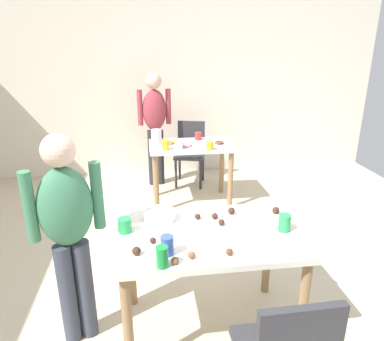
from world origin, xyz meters
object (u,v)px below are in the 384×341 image
Objects in this scene: person_adult_far at (155,120)px; person_girl_near at (68,226)px; dining_table_far at (191,154)px; soda_can at (162,257)px; chair_far_table at (190,149)px; mixing_bowl at (160,215)px; dining_table_near at (209,247)px; pitcher_far at (156,138)px.

person_girl_near is at bearing -102.71° from person_adult_far.
dining_table_far is 8.16× the size of soda_can.
mixing_bowl is at bearing -101.99° from chair_far_table.
person_adult_far is 3.10m from soda_can.
person_girl_near is 2.81m from person_adult_far.
dining_table_far is at bearing 78.96° from soda_can.
person_girl_near is at bearing 146.52° from soda_can.
dining_table_near is 2.78m from chair_far_table.
dining_table_far is at bearing 63.71° from person_girl_near.
mixing_bowl is 1.83m from pitcher_far.
chair_far_table is at bearing 55.77° from pitcher_far.
person_girl_near is at bearing -106.88° from pitcher_far.
dining_table_near is 2.79m from person_adult_far.
chair_far_table is 0.62× the size of person_girl_near.
soda_can is (-0.55, -3.09, 0.31)m from chair_far_table.
person_girl_near is 0.92× the size of person_adult_far.
chair_far_table is (0.24, 2.76, -0.15)m from dining_table_near.
pitcher_far reaches higher than dining_table_near.
soda_can is at bearing -133.85° from dining_table_near.
dining_table_far is 1.14× the size of chair_far_table.
dining_table_far is 0.71× the size of person_girl_near.
mixing_bowl is (-0.54, -2.55, 0.28)m from chair_far_table.
person_adult_far reaches higher than dining_table_far.
dining_table_near is 5.38× the size of mixing_bowl.
person_adult_far is at bearing 95.05° from dining_table_near.
soda_can is at bearing -100.12° from chair_far_table.
pitcher_far is (-0.25, 2.04, 0.21)m from dining_table_near.
mixing_bowl is (-0.06, -2.55, -0.14)m from person_adult_far.
person_girl_near is 2.10m from pitcher_far.
person_girl_near is at bearing 177.72° from dining_table_near.
dining_table_far is at bearing -96.70° from chair_far_table.
pitcher_far is at bearing 97.03° from dining_table_near.
mixing_bowl is at bearing 144.70° from dining_table_near.
soda_can is 0.60× the size of pitcher_far.
soda_can is (-0.47, -2.43, 0.19)m from dining_table_far.
pitcher_far reaches higher than chair_far_table.
dining_table_near is 1.34× the size of chair_far_table.
chair_far_table is 2.62m from mixing_bowl.
pitcher_far is at bearing -172.12° from dining_table_far.
person_girl_near reaches higher than chair_far_table.
chair_far_table is 0.94m from pitcher_far.
dining_table_near is 0.83× the size of person_girl_near.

